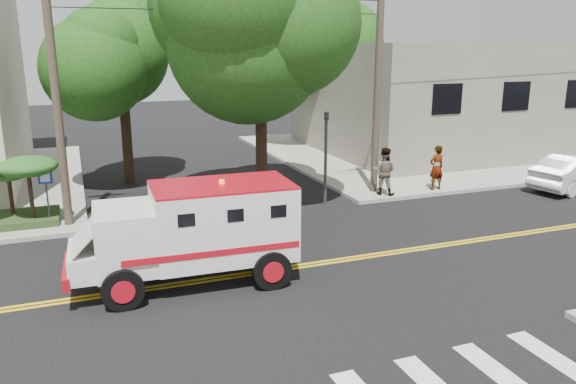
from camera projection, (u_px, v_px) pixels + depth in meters
name	position (u px, v px, depth m)	size (l,w,h in m)	color
ground	(284.00, 269.00, 15.68)	(100.00, 100.00, 0.00)	black
sidewalk_ne	(420.00, 151.00, 32.52)	(17.00, 17.00, 0.15)	gray
building_right	(441.00, 96.00, 32.71)	(14.00, 12.00, 6.00)	slate
utility_pole_left	(56.00, 95.00, 18.02)	(0.28, 0.28, 9.00)	#382D23
utility_pole_right	(378.00, 85.00, 22.31)	(0.28, 0.28, 9.00)	#382D23
tree_main	(274.00, 12.00, 20.13)	(6.08, 5.70, 9.85)	black
tree_left	(129.00, 53.00, 23.94)	(4.48, 4.20, 7.70)	black
tree_right	(333.00, 44.00, 31.43)	(4.80, 4.50, 8.20)	black
traffic_signal	(326.00, 148.00, 21.49)	(0.15, 0.18, 3.60)	#3F3F42
accessibility_sign	(46.00, 190.00, 18.77)	(0.45, 0.10, 2.02)	#3F3F42
palm_planter	(6.00, 182.00, 18.68)	(3.52, 2.63, 2.36)	#1E3314
armored_truck	(195.00, 228.00, 14.43)	(5.82, 2.51, 2.61)	silver
pedestrian_a	(436.00, 168.00, 23.44)	(0.68, 0.45, 1.88)	gray
pedestrian_b	(384.00, 171.00, 22.66)	(0.94, 0.73, 1.94)	gray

